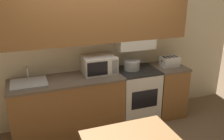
{
  "coord_description": "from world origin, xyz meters",
  "views": [
    {
      "loc": [
        -1.14,
        -3.8,
        2.3
      ],
      "look_at": [
        0.05,
        -0.55,
        1.05
      ],
      "focal_mm": 40.0,
      "sensor_mm": 36.0,
      "label": 1
    }
  ],
  "objects_px": {
    "microwave": "(99,65)",
    "toaster": "(170,61)",
    "stove_range": "(137,95)",
    "sink_basin": "(29,83)",
    "cooking_pot": "(132,65)"
  },
  "relations": [
    {
      "from": "stove_range",
      "to": "microwave",
      "type": "xyz_separation_m",
      "value": [
        -0.64,
        0.09,
        0.59
      ]
    },
    {
      "from": "microwave",
      "to": "toaster",
      "type": "relative_size",
      "value": 1.65
    },
    {
      "from": "stove_range",
      "to": "cooking_pot",
      "type": "distance_m",
      "value": 0.54
    },
    {
      "from": "cooking_pot",
      "to": "sink_basin",
      "type": "relative_size",
      "value": 0.7
    },
    {
      "from": "cooking_pot",
      "to": "toaster",
      "type": "relative_size",
      "value": 1.14
    },
    {
      "from": "cooking_pot",
      "to": "microwave",
      "type": "relative_size",
      "value": 0.69
    },
    {
      "from": "microwave",
      "to": "toaster",
      "type": "bearing_deg",
      "value": -5.06
    },
    {
      "from": "cooking_pot",
      "to": "sink_basin",
      "type": "height_order",
      "value": "sink_basin"
    },
    {
      "from": "microwave",
      "to": "cooking_pot",
      "type": "bearing_deg",
      "value": -3.96
    },
    {
      "from": "stove_range",
      "to": "sink_basin",
      "type": "height_order",
      "value": "sink_basin"
    },
    {
      "from": "stove_range",
      "to": "microwave",
      "type": "distance_m",
      "value": 0.87
    },
    {
      "from": "toaster",
      "to": "sink_basin",
      "type": "xyz_separation_m",
      "value": [
        -2.31,
        0.02,
        -0.07
      ]
    },
    {
      "from": "toaster",
      "to": "sink_basin",
      "type": "height_order",
      "value": "sink_basin"
    },
    {
      "from": "microwave",
      "to": "sink_basin",
      "type": "bearing_deg",
      "value": -175.14
    },
    {
      "from": "stove_range",
      "to": "cooking_pot",
      "type": "xyz_separation_m",
      "value": [
        -0.09,
        0.05,
        0.54
      ]
    }
  ]
}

